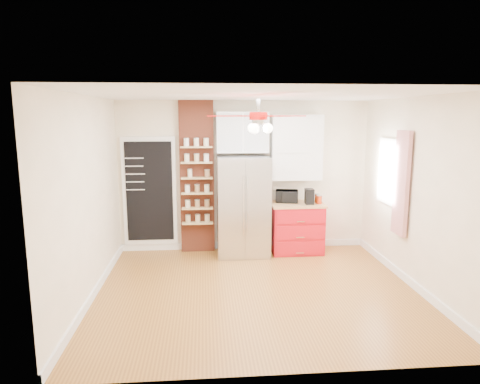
{
  "coord_description": "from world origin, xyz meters",
  "views": [
    {
      "loc": [
        -0.72,
        -5.66,
        2.44
      ],
      "look_at": [
        -0.17,
        0.9,
        1.26
      ],
      "focal_mm": 32.0,
      "sensor_mm": 36.0,
      "label": 1
    }
  ],
  "objects": [
    {
      "name": "canister_left",
      "position": [
        1.29,
        1.58,
        0.97
      ],
      "size": [
        0.12,
        0.12,
        0.15
      ],
      "primitive_type": "cylinder",
      "rotation": [
        0.0,
        0.0,
        0.42
      ],
      "color": "#AA2809",
      "rests_on": "red_cabinet"
    },
    {
      "name": "pantry_jar_beans",
      "position": [
        -0.67,
        1.77,
        1.43
      ],
      "size": [
        0.12,
        0.12,
        0.12
      ],
      "primitive_type": "cylinder",
      "rotation": [
        0.0,
        0.0,
        0.32
      ],
      "color": "#8C6747",
      "rests_on": "brick_pillar"
    },
    {
      "name": "canister_right",
      "position": [
        1.29,
        1.71,
        0.98
      ],
      "size": [
        0.09,
        0.09,
        0.15
      ],
      "primitive_type": "cylinder",
      "rotation": [
        0.0,
        0.0,
        0.07
      ],
      "color": "#A42E09",
      "rests_on": "red_cabinet"
    },
    {
      "name": "curtain",
      "position": [
        2.18,
        0.35,
        1.45
      ],
      "size": [
        0.06,
        0.4,
        1.55
      ],
      "primitive_type": "cube",
      "color": "#A9161E",
      "rests_on": "wall_right"
    },
    {
      "name": "pantry_jar_oats",
      "position": [
        -0.97,
        1.79,
        1.44
      ],
      "size": [
        0.1,
        0.1,
        0.13
      ],
      "primitive_type": "cylinder",
      "rotation": [
        0.0,
        0.0,
        -0.25
      ],
      "color": "beige",
      "rests_on": "brick_pillar"
    },
    {
      "name": "chalkboard",
      "position": [
        -1.7,
        1.96,
        1.1
      ],
      "size": [
        0.95,
        0.05,
        1.95
      ],
      "color": "white",
      "rests_on": "wall_back"
    },
    {
      "name": "ceiling",
      "position": [
        0.0,
        0.0,
        2.7
      ],
      "size": [
        4.5,
        4.5,
        0.0
      ],
      "primitive_type": "plane",
      "color": "white",
      "rests_on": "wall_back"
    },
    {
      "name": "coffee_maker",
      "position": [
        1.11,
        1.59,
        1.04
      ],
      "size": [
        0.15,
        0.2,
        0.27
      ],
      "primitive_type": "cube",
      "rotation": [
        0.0,
        0.0,
        -0.04
      ],
      "color": "black",
      "rests_on": "red_cabinet"
    },
    {
      "name": "upper_glass_cabinet",
      "position": [
        -0.05,
        1.82,
        2.15
      ],
      "size": [
        0.9,
        0.35,
        0.7
      ],
      "primitive_type": "cube",
      "color": "white",
      "rests_on": "wall_back"
    },
    {
      "name": "brick_pillar",
      "position": [
        -0.85,
        1.92,
        1.35
      ],
      "size": [
        0.6,
        0.16,
        2.7
      ],
      "primitive_type": "cube",
      "color": "brown",
      "rests_on": "floor"
    },
    {
      "name": "upper_shelf_unit",
      "position": [
        0.92,
        1.85,
        1.88
      ],
      "size": [
        0.9,
        0.3,
        1.15
      ],
      "primitive_type": "cube",
      "color": "white",
      "rests_on": "wall_back"
    },
    {
      "name": "wall_left",
      "position": [
        -2.25,
        0.0,
        1.35
      ],
      "size": [
        0.02,
        4.0,
        2.7
      ],
      "primitive_type": "cube",
      "color": "#FFEFCD",
      "rests_on": "floor"
    },
    {
      "name": "ceiling_fan",
      "position": [
        0.0,
        0.0,
        2.42
      ],
      "size": [
        1.4,
        1.4,
        0.44
      ],
      "color": "silver",
      "rests_on": "ceiling"
    },
    {
      "name": "wall_back",
      "position": [
        0.0,
        2.0,
        1.35
      ],
      "size": [
        4.5,
        0.02,
        2.7
      ],
      "primitive_type": "cube",
      "color": "#FFEFCD",
      "rests_on": "floor"
    },
    {
      "name": "floor",
      "position": [
        0.0,
        0.0,
        0.0
      ],
      "size": [
        4.5,
        4.5,
        0.0
      ],
      "primitive_type": "plane",
      "color": "#996426",
      "rests_on": "ground"
    },
    {
      "name": "red_cabinet",
      "position": [
        0.92,
        1.68,
        0.45
      ],
      "size": [
        0.94,
        0.64,
        0.9
      ],
      "color": "red",
      "rests_on": "floor"
    },
    {
      "name": "fridge",
      "position": [
        -0.05,
        1.63,
        0.88
      ],
      "size": [
        0.9,
        0.7,
        1.75
      ],
      "primitive_type": "cube",
      "color": "#B7B7BC",
      "rests_on": "floor"
    },
    {
      "name": "wall_front",
      "position": [
        0.0,
        -2.0,
        1.35
      ],
      "size": [
        4.5,
        0.02,
        2.7
      ],
      "primitive_type": "cube",
      "color": "#FFEFCD",
      "rests_on": "floor"
    },
    {
      "name": "wall_right",
      "position": [
        2.25,
        0.0,
        1.35
      ],
      "size": [
        0.02,
        4.0,
        2.7
      ],
      "primitive_type": "cube",
      "color": "#FFEFCD",
      "rests_on": "floor"
    },
    {
      "name": "window",
      "position": [
        2.23,
        0.9,
        1.55
      ],
      "size": [
        0.04,
        0.75,
        1.05
      ],
      "primitive_type": "cube",
      "color": "white",
      "rests_on": "wall_right"
    },
    {
      "name": "toaster_oven",
      "position": [
        0.75,
        1.78,
        1.01
      ],
      "size": [
        0.44,
        0.34,
        0.22
      ],
      "primitive_type": "imported",
      "rotation": [
        0.0,
        0.0,
        -0.19
      ],
      "color": "black",
      "rests_on": "red_cabinet"
    }
  ]
}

